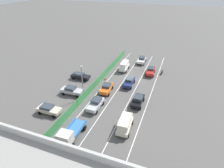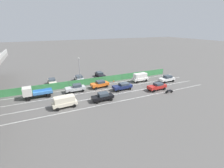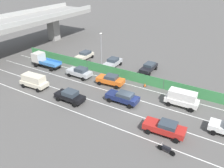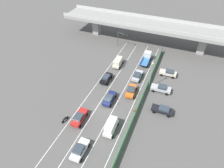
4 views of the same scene
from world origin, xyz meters
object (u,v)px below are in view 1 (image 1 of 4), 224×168
object	(u,v)px
car_sedan_black	(138,100)
car_sedan_red	(151,71)
motorcycle	(162,72)
car_sedan_white	(142,60)
car_van_white	(124,66)
car_sedan_navy	(129,82)
car_taxi_orange	(107,88)
street_lamp	(82,79)
car_sedan_silver	(96,104)
traffic_cone	(105,78)
car_van_cream	(125,123)
parked_sedan_dark	(80,76)
parked_sedan_cream	(49,109)
parked_wagon_silver	(72,90)
flatbed_truck_blue	(69,135)

from	to	relation	value
car_sedan_black	car_sedan_red	world-z (taller)	car_sedan_black
motorcycle	car_sedan_white	bearing A→B (deg)	-38.54
car_sedan_white	car_van_white	bearing A→B (deg)	63.84
car_sedan_navy	car_sedan_black	distance (m)	7.34
car_sedan_black	car_taxi_orange	distance (m)	7.55
car_sedan_red	street_lamp	world-z (taller)	street_lamp
car_sedan_silver	traffic_cone	bearing A→B (deg)	-76.15
car_van_white	traffic_cone	world-z (taller)	car_van_white
street_lamp	traffic_cone	bearing A→B (deg)	-96.05
car_van_cream	car_sedan_black	size ratio (longest dim) A/B	1.04
car_sedan_silver	motorcycle	bearing A→B (deg)	-116.99
car_taxi_orange	motorcycle	xyz separation A→B (m)	(-9.84, -12.77, -0.47)
car_sedan_silver	car_sedan_white	bearing A→B (deg)	-97.63
car_sedan_navy	traffic_cone	world-z (taller)	car_sedan_navy
parked_sedan_dark	street_lamp	distance (m)	9.07
car_sedan_white	parked_sedan_dark	world-z (taller)	car_sedan_white
car_sedan_black	car_van_white	xyz separation A→B (m)	(6.93, -13.53, 0.36)
car_sedan_navy	car_van_cream	world-z (taller)	car_van_cream
car_sedan_red	parked_sedan_cream	size ratio (longest dim) A/B	1.10
parked_sedan_cream	parked_wagon_silver	bearing A→B (deg)	-94.11
car_taxi_orange	car_van_white	xyz separation A→B (m)	(-0.32, -11.40, 0.34)
car_van_white	flatbed_truck_blue	distance (m)	26.25
car_sedan_navy	car_taxi_orange	world-z (taller)	car_taxi_orange
car_sedan_white	flatbed_truck_blue	size ratio (longest dim) A/B	0.78
car_sedan_red	flatbed_truck_blue	xyz separation A→B (m)	(6.94, 26.43, 0.37)
car_sedan_navy	car_sedan_silver	bearing A→B (deg)	71.71
car_sedan_white	car_sedan_navy	bearing A→B (deg)	90.85
car_van_white	flatbed_truck_blue	world-z (taller)	flatbed_truck_blue
parked_wagon_silver	car_sedan_red	bearing A→B (deg)	-131.62
car_sedan_navy	parked_sedan_dark	xyz separation A→B (m)	(11.62, 1.25, -0.05)
flatbed_truck_blue	motorcycle	bearing A→B (deg)	-109.26
car_sedan_black	car_van_white	size ratio (longest dim) A/B	0.98
car_sedan_black	car_taxi_orange	world-z (taller)	car_taxi_orange
car_van_cream	car_sedan_red	bearing A→B (deg)	-90.44
flatbed_truck_blue	parked_sedan_dark	distance (m)	19.65
car_sedan_black	flatbed_truck_blue	world-z (taller)	flatbed_truck_blue
parked_sedan_cream	flatbed_truck_blue	bearing A→B (deg)	147.05
parked_wagon_silver	traffic_cone	xyz separation A→B (m)	(-3.88, -8.35, -0.66)
car_van_cream	car_sedan_black	bearing A→B (deg)	-92.18
car_sedan_silver	car_sedan_red	distance (m)	18.85
motorcycle	car_van_white	bearing A→B (deg)	8.17
car_sedan_silver	car_sedan_black	world-z (taller)	car_sedan_silver
car_sedan_navy	car_van_cream	distance (m)	14.22
car_van_white	traffic_cone	xyz separation A→B (m)	(2.70, 6.55, -1.00)
car_van_cream	parked_sedan_dark	xyz separation A→B (m)	(14.91, -12.59, -0.35)
car_van_cream	motorcycle	bearing A→B (deg)	-97.33
car_sedan_red	traffic_cone	size ratio (longest dim) A/B	8.27
street_lamp	parked_sedan_dark	bearing A→B (deg)	-56.58
car_sedan_silver	car_sedan_navy	bearing A→B (deg)	-108.29
car_sedan_black	car_sedan_red	distance (m)	13.70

